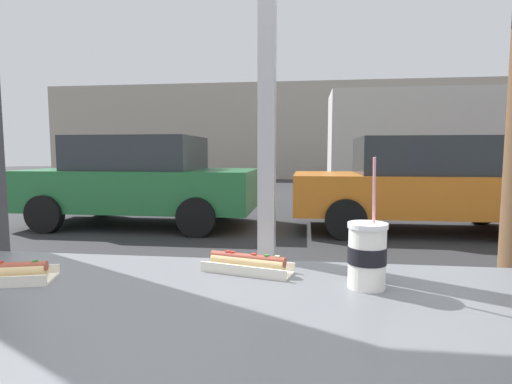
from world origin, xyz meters
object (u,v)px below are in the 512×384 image
soda_cup_right (367,254)px  parked_car_orange (422,184)px  hotdog_tray_far (247,264)px  hotdog_tray_near (4,273)px  box_truck (439,141)px  parked_car_green (141,180)px

soda_cup_right → parked_car_orange: parked_car_orange is taller
soda_cup_right → hotdog_tray_far: (-0.31, 0.09, -0.06)m
hotdog_tray_near → parked_car_orange: 6.76m
hotdog_tray_far → soda_cup_right: bearing=-16.3°
box_truck → hotdog_tray_far: bearing=-109.4°
parked_car_green → parked_car_orange: size_ratio=0.98×
hotdog_tray_near → soda_cup_right: bearing=4.7°
parked_car_orange → parked_car_green: bearing=180.0°
parked_car_orange → hotdog_tray_near: bearing=-113.8°
hotdog_tray_near → parked_car_orange: bearing=66.2°
parked_car_green → parked_car_orange: 5.02m
soda_cup_right → parked_car_orange: size_ratio=0.07×
parked_car_orange → soda_cup_right: bearing=-106.6°
hotdog_tray_far → parked_car_orange: size_ratio=0.06×
parked_car_green → parked_car_orange: (5.02, -0.00, -0.02)m
parked_car_green → hotdog_tray_far: bearing=-64.3°
soda_cup_right → hotdog_tray_far: size_ratio=1.21×
hotdog_tray_far → parked_car_green: 6.68m
soda_cup_right → parked_car_orange: bearing=73.4°
hotdog_tray_far → parked_car_green: bearing=115.7°
hotdog_tray_far → parked_car_green: (-2.90, 6.02, -0.19)m
soda_cup_right → box_truck: size_ratio=0.04×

